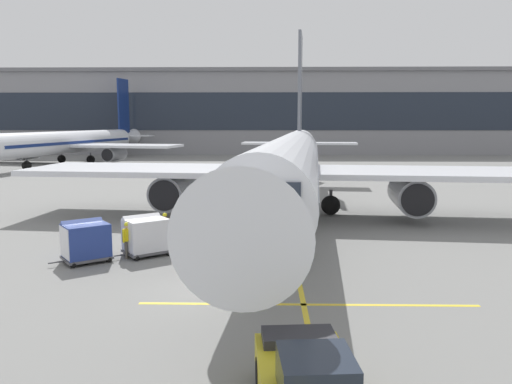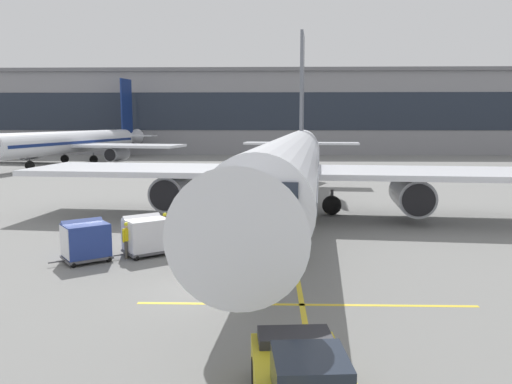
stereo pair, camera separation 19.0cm
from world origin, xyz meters
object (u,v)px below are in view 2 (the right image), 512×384
(ground_crew_by_carts, at_px, (134,230))
(ground_crew_wingwalker, at_px, (165,227))
(safety_cone_engine_keepout, at_px, (211,213))
(baggage_cart_lead, at_px, (146,234))
(baggage_cart_second, at_px, (86,240))
(belt_loader, at_px, (210,227))
(ground_crew_by_loader, at_px, (127,238))
(safety_cone_wingtip, at_px, (225,218))
(parked_airplane, at_px, (291,164))
(safety_cone_nose_mark, at_px, (181,223))
(ground_crew_marshaller, at_px, (227,223))
(distant_airplane, at_px, (75,142))

(ground_crew_by_carts, xyz_separation_m, ground_crew_wingwalker, (1.43, 0.82, 0.00))
(ground_crew_wingwalker, relative_size, safety_cone_engine_keepout, 2.87)
(baggage_cart_lead, bearing_deg, baggage_cart_second, -153.13)
(belt_loader, bearing_deg, ground_crew_by_loader, -137.18)
(ground_crew_by_carts, height_order, safety_cone_engine_keepout, ground_crew_by_carts)
(baggage_cart_second, xyz_separation_m, safety_cone_wingtip, (5.60, 9.31, -0.69))
(ground_crew_by_loader, height_order, ground_crew_by_carts, same)
(parked_airplane, height_order, safety_cone_nose_mark, parked_airplane)
(ground_crew_by_loader, height_order, safety_cone_nose_mark, ground_crew_by_loader)
(baggage_cart_lead, relative_size, ground_crew_marshaller, 1.53)
(baggage_cart_second, distance_m, ground_crew_by_carts, 2.76)
(ground_crew_wingwalker, xyz_separation_m, safety_cone_engine_keepout, (1.47, 7.83, -0.70))
(ground_crew_by_carts, bearing_deg, ground_crew_by_loader, -85.32)
(baggage_cart_second, distance_m, distant_airplane, 58.30)
(ground_crew_by_loader, distance_m, ground_crew_by_carts, 1.67)
(parked_airplane, relative_size, safety_cone_wingtip, 71.12)
(ground_crew_by_carts, relative_size, ground_crew_wingwalker, 1.00)
(parked_airplane, height_order, baggage_cart_second, parked_airplane)
(baggage_cart_lead, xyz_separation_m, distant_airplane, (-23.71, 53.00, 2.25))
(belt_loader, relative_size, ground_crew_by_loader, 2.99)
(baggage_cart_lead, xyz_separation_m, ground_crew_marshaller, (3.69, 2.92, -0.00))
(baggage_cart_second, height_order, ground_crew_wingwalker, baggage_cart_second)
(safety_cone_engine_keepout, bearing_deg, ground_crew_by_carts, -108.58)
(ground_crew_wingwalker, bearing_deg, distant_airplane, 115.38)
(distant_airplane, bearing_deg, ground_crew_wingwalker, -64.62)
(baggage_cart_lead, xyz_separation_m, safety_cone_wingtip, (3.12, 8.06, -0.69))
(baggage_cart_second, height_order, ground_crew_by_loader, baggage_cart_second)
(ground_crew_wingwalker, bearing_deg, ground_crew_marshaller, 19.86)
(ground_crew_by_loader, relative_size, safety_cone_nose_mark, 2.65)
(parked_airplane, bearing_deg, distant_airplane, 126.03)
(ground_crew_by_carts, bearing_deg, ground_crew_marshaller, 23.12)
(belt_loader, bearing_deg, safety_cone_wingtip, 86.54)
(parked_airplane, distance_m, ground_crew_wingwalker, 11.15)
(safety_cone_nose_mark, bearing_deg, ground_crew_marshaller, -47.13)
(baggage_cart_lead, distance_m, safety_cone_engine_keepout, 9.86)
(baggage_cart_lead, xyz_separation_m, safety_cone_nose_mark, (0.58, 6.26, -0.68))
(ground_crew_marshaller, xyz_separation_m, safety_cone_wingtip, (-0.57, 5.14, -0.69))
(safety_cone_wingtip, height_order, distant_airplane, distant_airplane)
(safety_cone_wingtip, xyz_separation_m, safety_cone_nose_mark, (-2.54, -1.80, 0.01))
(ground_crew_wingwalker, relative_size, safety_cone_nose_mark, 2.65)
(baggage_cart_lead, xyz_separation_m, baggage_cart_second, (-2.47, -1.25, 0.00))
(safety_cone_engine_keepout, bearing_deg, ground_crew_by_loader, -105.03)
(baggage_cart_second, xyz_separation_m, safety_cone_nose_mark, (3.06, 7.51, -0.68))
(belt_loader, distance_m, safety_cone_nose_mark, 4.34)
(belt_loader, bearing_deg, ground_crew_marshaller, 21.73)
(ground_crew_by_loader, bearing_deg, baggage_cart_second, -162.23)
(belt_loader, relative_size, ground_crew_marshaller, 2.99)
(ground_crew_by_loader, bearing_deg, ground_crew_wingwalker, 62.43)
(distant_airplane, bearing_deg, ground_crew_by_loader, -66.82)
(ground_crew_marshaller, relative_size, distant_airplane, 0.04)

